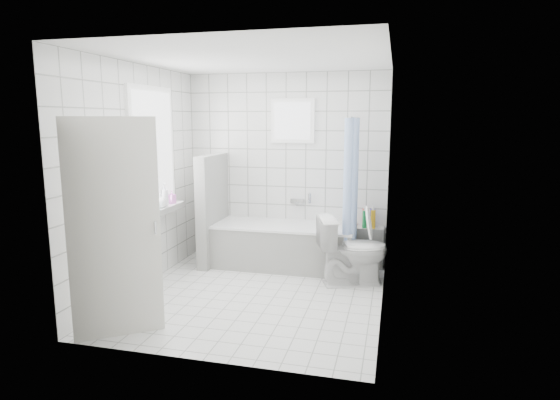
# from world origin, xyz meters

# --- Properties ---
(ground) EXTENTS (3.00, 3.00, 0.00)m
(ground) POSITION_xyz_m (0.00, 0.00, 0.00)
(ground) COLOR white
(ground) RESTS_ON ground
(ceiling) EXTENTS (3.00, 3.00, 0.00)m
(ceiling) POSITION_xyz_m (0.00, 0.00, 2.60)
(ceiling) COLOR white
(ceiling) RESTS_ON ground
(wall_back) EXTENTS (2.80, 0.02, 2.60)m
(wall_back) POSITION_xyz_m (0.00, 1.50, 1.30)
(wall_back) COLOR white
(wall_back) RESTS_ON ground
(wall_front) EXTENTS (2.80, 0.02, 2.60)m
(wall_front) POSITION_xyz_m (0.00, -1.50, 1.30)
(wall_front) COLOR white
(wall_front) RESTS_ON ground
(wall_left) EXTENTS (0.02, 3.00, 2.60)m
(wall_left) POSITION_xyz_m (-1.40, 0.00, 1.30)
(wall_left) COLOR white
(wall_left) RESTS_ON ground
(wall_right) EXTENTS (0.02, 3.00, 2.60)m
(wall_right) POSITION_xyz_m (1.40, 0.00, 1.30)
(wall_right) COLOR white
(wall_right) RESTS_ON ground
(window_left) EXTENTS (0.01, 0.90, 1.40)m
(window_left) POSITION_xyz_m (-1.35, 0.30, 1.60)
(window_left) COLOR white
(window_left) RESTS_ON wall_left
(window_back) EXTENTS (0.50, 0.01, 0.50)m
(window_back) POSITION_xyz_m (0.10, 1.46, 1.95)
(window_back) COLOR white
(window_back) RESTS_ON wall_back
(window_sill) EXTENTS (0.18, 1.02, 0.08)m
(window_sill) POSITION_xyz_m (-1.31, 0.30, 0.86)
(window_sill) COLOR white
(window_sill) RESTS_ON wall_left
(door) EXTENTS (0.67, 0.50, 2.00)m
(door) POSITION_xyz_m (-0.93, -1.25, 1.00)
(door) COLOR silver
(door) RESTS_ON ground
(bathtub) EXTENTS (1.88, 0.77, 0.58)m
(bathtub) POSITION_xyz_m (0.07, 1.12, 0.29)
(bathtub) COLOR white
(bathtub) RESTS_ON ground
(partition_wall) EXTENTS (0.15, 0.85, 1.50)m
(partition_wall) POSITION_xyz_m (-0.93, 1.07, 0.75)
(partition_wall) COLOR white
(partition_wall) RESTS_ON ground
(tiled_ledge) EXTENTS (0.40, 0.24, 0.55)m
(tiled_ledge) POSITION_xyz_m (1.17, 1.38, 0.28)
(tiled_ledge) COLOR white
(tiled_ledge) RESTS_ON ground
(toilet) EXTENTS (0.94, 0.73, 0.85)m
(toilet) POSITION_xyz_m (1.03, 0.65, 0.42)
(toilet) COLOR white
(toilet) RESTS_ON ground
(curtain_rod) EXTENTS (0.02, 0.80, 0.02)m
(curtain_rod) POSITION_xyz_m (0.95, 1.10, 2.00)
(curtain_rod) COLOR silver
(curtain_rod) RESTS_ON wall_back
(shower_curtain) EXTENTS (0.14, 0.48, 1.78)m
(shower_curtain) POSITION_xyz_m (0.95, 0.97, 1.10)
(shower_curtain) COLOR #4B7CDC
(shower_curtain) RESTS_ON curtain_rod
(tub_faucet) EXTENTS (0.18, 0.06, 0.06)m
(tub_faucet) POSITION_xyz_m (0.17, 1.46, 0.85)
(tub_faucet) COLOR silver
(tub_faucet) RESTS_ON wall_back
(sill_bottles) EXTENTS (0.18, 0.74, 0.31)m
(sill_bottles) POSITION_xyz_m (-1.30, 0.22, 1.02)
(sill_bottles) COLOR #E170D5
(sill_bottles) RESTS_ON window_sill
(ledge_bottles) EXTENTS (0.18, 0.16, 0.25)m
(ledge_bottles) POSITION_xyz_m (1.17, 1.36, 0.67)
(ledge_bottles) COLOR red
(ledge_bottles) RESTS_ON tiled_ledge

